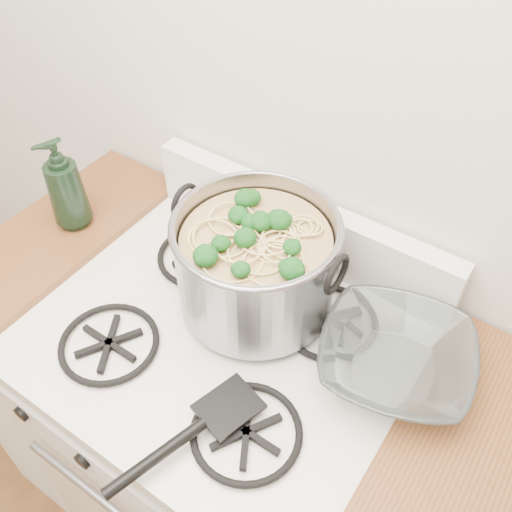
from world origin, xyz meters
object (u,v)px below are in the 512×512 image
object	(u,v)px
stock_pot	(256,264)
spatula	(228,405)
gas_range	(228,440)
glass_bowl	(394,364)
bottle	(64,184)

from	to	relation	value
stock_pot	spatula	size ratio (longest dim) A/B	1.17
gas_range	glass_bowl	world-z (taller)	glass_bowl
stock_pot	bottle	distance (m)	0.50
spatula	bottle	world-z (taller)	bottle
spatula	glass_bowl	world-z (taller)	glass_bowl
gas_range	bottle	bearing A→B (deg)	172.42
stock_pot	spatula	distance (m)	0.28
spatula	gas_range	bearing A→B (deg)	148.42
gas_range	stock_pot	world-z (taller)	stock_pot
glass_bowl	bottle	size ratio (longest dim) A/B	0.49
stock_pot	gas_range	bearing A→B (deg)	-96.52
stock_pot	bottle	size ratio (longest dim) A/B	1.54
glass_bowl	bottle	bearing A→B (deg)	-176.35
bottle	gas_range	bearing A→B (deg)	14.40
gas_range	spatula	distance (m)	0.53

